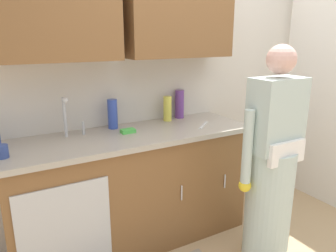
{
  "coord_description": "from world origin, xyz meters",
  "views": [
    {
      "loc": [
        -1.49,
        -1.55,
        1.67
      ],
      "look_at": [
        -0.3,
        0.55,
        1.0
      ],
      "focal_mm": 34.75,
      "sensor_mm": 36.0,
      "label": 1
    }
  ],
  "objects_px": {
    "person_at_sink": "(271,175)",
    "bottle_dish_liquid": "(113,114)",
    "cup_by_sink": "(2,152)",
    "sponge": "(128,131)",
    "bottle_soap": "(167,109)",
    "knife_on_counter": "(203,125)",
    "bottle_water_tall": "(180,104)",
    "sink": "(77,143)"
  },
  "relations": [
    {
      "from": "bottle_soap",
      "to": "bottle_dish_liquid",
      "type": "bearing_deg",
      "value": 179.81
    },
    {
      "from": "bottle_dish_liquid",
      "to": "cup_by_sink",
      "type": "xyz_separation_m",
      "value": [
        -0.83,
        -0.3,
        -0.08
      ]
    },
    {
      "from": "sink",
      "to": "bottle_soap",
      "type": "height_order",
      "value": "sink"
    },
    {
      "from": "person_at_sink",
      "to": "bottle_soap",
      "type": "relative_size",
      "value": 7.39
    },
    {
      "from": "bottle_dish_liquid",
      "to": "person_at_sink",
      "type": "bearing_deg",
      "value": -46.57
    },
    {
      "from": "bottle_water_tall",
      "to": "knife_on_counter",
      "type": "distance_m",
      "value": 0.35
    },
    {
      "from": "bottle_water_tall",
      "to": "sponge",
      "type": "height_order",
      "value": "bottle_water_tall"
    },
    {
      "from": "cup_by_sink",
      "to": "bottle_soap",
      "type": "bearing_deg",
      "value": 12.49
    },
    {
      "from": "sink",
      "to": "bottle_water_tall",
      "type": "relative_size",
      "value": 1.94
    },
    {
      "from": "person_at_sink",
      "to": "bottle_dish_liquid",
      "type": "relative_size",
      "value": 6.74
    },
    {
      "from": "person_at_sink",
      "to": "bottle_dish_liquid",
      "type": "height_order",
      "value": "person_at_sink"
    },
    {
      "from": "bottle_water_tall",
      "to": "sponge",
      "type": "relative_size",
      "value": 2.34
    },
    {
      "from": "sink",
      "to": "cup_by_sink",
      "type": "xyz_separation_m",
      "value": [
        -0.48,
        -0.11,
        0.06
      ]
    },
    {
      "from": "person_at_sink",
      "to": "knife_on_counter",
      "type": "xyz_separation_m",
      "value": [
        -0.17,
        0.62,
        0.25
      ]
    },
    {
      "from": "sink",
      "to": "cup_by_sink",
      "type": "distance_m",
      "value": 0.5
    },
    {
      "from": "person_at_sink",
      "to": "bottle_soap",
      "type": "distance_m",
      "value": 1.04
    },
    {
      "from": "sink",
      "to": "cup_by_sink",
      "type": "height_order",
      "value": "sink"
    },
    {
      "from": "bottle_water_tall",
      "to": "bottle_dish_liquid",
      "type": "xyz_separation_m",
      "value": [
        -0.66,
        -0.04,
        -0.01
      ]
    },
    {
      "from": "sink",
      "to": "knife_on_counter",
      "type": "bearing_deg",
      "value": -5.47
    },
    {
      "from": "bottle_soap",
      "to": "sponge",
      "type": "bearing_deg",
      "value": -158.61
    },
    {
      "from": "cup_by_sink",
      "to": "sponge",
      "type": "xyz_separation_m",
      "value": [
        0.89,
        0.12,
        -0.03
      ]
    },
    {
      "from": "cup_by_sink",
      "to": "knife_on_counter",
      "type": "relative_size",
      "value": 0.35
    },
    {
      "from": "person_at_sink",
      "to": "sponge",
      "type": "bearing_deg",
      "value": 137.85
    },
    {
      "from": "bottle_water_tall",
      "to": "bottle_soap",
      "type": "bearing_deg",
      "value": -165.84
    },
    {
      "from": "bottle_water_tall",
      "to": "sponge",
      "type": "xyz_separation_m",
      "value": [
        -0.6,
        -0.22,
        -0.11
      ]
    },
    {
      "from": "bottle_dish_liquid",
      "to": "sponge",
      "type": "height_order",
      "value": "bottle_dish_liquid"
    },
    {
      "from": "sink",
      "to": "bottle_water_tall",
      "type": "distance_m",
      "value": 1.04
    },
    {
      "from": "bottle_water_tall",
      "to": "knife_on_counter",
      "type": "height_order",
      "value": "bottle_water_tall"
    },
    {
      "from": "cup_by_sink",
      "to": "sponge",
      "type": "relative_size",
      "value": 0.75
    },
    {
      "from": "bottle_water_tall",
      "to": "sink",
      "type": "bearing_deg",
      "value": -167.19
    },
    {
      "from": "cup_by_sink",
      "to": "person_at_sink",
      "type": "bearing_deg",
      "value": -19.89
    },
    {
      "from": "person_at_sink",
      "to": "knife_on_counter",
      "type": "relative_size",
      "value": 6.75
    },
    {
      "from": "bottle_soap",
      "to": "person_at_sink",
      "type": "bearing_deg",
      "value": -68.76
    },
    {
      "from": "person_at_sink",
      "to": "sponge",
      "type": "distance_m",
      "value": 1.12
    },
    {
      "from": "knife_on_counter",
      "to": "sponge",
      "type": "relative_size",
      "value": 2.18
    },
    {
      "from": "bottle_water_tall",
      "to": "cup_by_sink",
      "type": "distance_m",
      "value": 1.53
    },
    {
      "from": "knife_on_counter",
      "to": "person_at_sink",
      "type": "bearing_deg",
      "value": 64.43
    },
    {
      "from": "sponge",
      "to": "knife_on_counter",
      "type": "bearing_deg",
      "value": -10.04
    },
    {
      "from": "bottle_soap",
      "to": "knife_on_counter",
      "type": "bearing_deg",
      "value": -57.88
    },
    {
      "from": "person_at_sink",
      "to": "knife_on_counter",
      "type": "distance_m",
      "value": 0.69
    },
    {
      "from": "bottle_water_tall",
      "to": "bottle_dish_liquid",
      "type": "height_order",
      "value": "bottle_water_tall"
    },
    {
      "from": "bottle_soap",
      "to": "knife_on_counter",
      "type": "distance_m",
      "value": 0.36
    }
  ]
}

